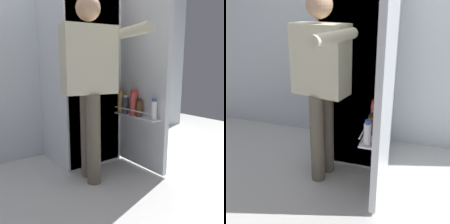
# 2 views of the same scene
# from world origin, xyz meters

# --- Properties ---
(ground_plane) EXTENTS (5.95, 5.95, 0.00)m
(ground_plane) POSITION_xyz_m (0.00, 0.00, 0.00)
(ground_plane) COLOR silver
(kitchen_wall) EXTENTS (4.40, 0.10, 2.67)m
(kitchen_wall) POSITION_xyz_m (0.00, 0.93, 1.33)
(kitchen_wall) COLOR silver
(kitchen_wall) RESTS_ON ground_plane
(refrigerator) EXTENTS (0.67, 1.24, 1.80)m
(refrigerator) POSITION_xyz_m (0.03, 0.51, 0.90)
(refrigerator) COLOR silver
(refrigerator) RESTS_ON ground_plane
(person) EXTENTS (0.54, 0.79, 1.56)m
(person) POSITION_xyz_m (-0.19, 0.03, 0.93)
(person) COLOR #665B4C
(person) RESTS_ON ground_plane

